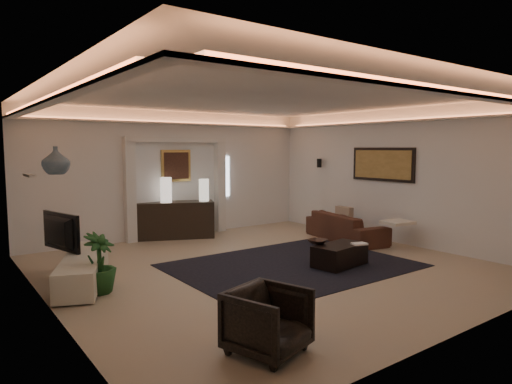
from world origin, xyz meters
TOP-DOWN VIEW (x-y plane):
  - floor at (0.00, 0.00)m, footprint 7.00×7.00m
  - ceiling at (0.00, 0.00)m, footprint 7.00×7.00m
  - wall_back at (0.00, 3.50)m, footprint 7.00×0.00m
  - wall_front at (0.00, -3.50)m, footprint 7.00×0.00m
  - wall_left at (-3.50, 0.00)m, footprint 0.00×7.00m
  - wall_right at (3.50, 0.00)m, footprint 0.00×7.00m
  - cove_soffit at (0.00, 0.00)m, footprint 7.00×7.00m
  - daylight_slit at (1.35, 3.48)m, footprint 0.25×0.03m
  - area_rug at (0.40, -0.20)m, footprint 4.00×3.00m
  - pilaster_left at (-1.15, 3.40)m, footprint 0.22×0.20m
  - pilaster_right at (1.15, 3.40)m, footprint 0.22×0.20m
  - alcove_header at (0.00, 3.40)m, footprint 2.52×0.20m
  - painting_frame at (0.00, 3.47)m, footprint 0.74×0.04m
  - painting_canvas at (0.00, 3.44)m, footprint 0.62×0.02m
  - art_panel_frame at (3.47, 0.30)m, footprint 0.04×1.64m
  - art_panel_gold at (3.44, 0.30)m, footprint 0.02×1.50m
  - wall_sconce at (3.38, 2.20)m, footprint 0.12×0.12m
  - wall_niche at (-3.44, 1.40)m, footprint 0.10×0.55m
  - console at (-0.16, 3.25)m, footprint 1.82×1.21m
  - lamp_left at (-0.37, 3.25)m, footprint 0.31×0.31m
  - lamp_right at (0.45, 2.98)m, footprint 0.30×0.30m
  - media_ledge at (-2.84, 0.92)m, footprint 1.33×2.18m
  - tv at (-3.10, 1.50)m, footprint 1.05×0.40m
  - figurine at (-3.03, 1.99)m, footprint 0.19×0.19m
  - ginger_jar at (-3.14, 1.06)m, footprint 0.48×0.48m
  - plant at (-2.79, 0.31)m, footprint 0.67×0.67m
  - sofa at (2.79, 0.73)m, footprint 2.20×1.21m
  - throw_blanket at (2.98, -0.49)m, footprint 0.64×0.55m
  - throw_pillow at (2.69, 0.70)m, footprint 0.16×0.45m
  - coffee_table at (1.03, -0.73)m, footprint 1.05×0.68m
  - bowl at (0.76, -0.46)m, footprint 0.39×0.39m
  - magazine at (1.30, -0.94)m, footprint 0.28×0.24m
  - armchair at (-2.01, -2.60)m, footprint 0.89×0.90m

SIDE VIEW (x-z plane):
  - floor at x=0.00m, z-range 0.00..0.00m
  - area_rug at x=0.40m, z-range 0.00..0.01m
  - coffee_table at x=1.03m, z-range 0.02..0.39m
  - media_ledge at x=-2.84m, z-range 0.02..0.43m
  - sofa at x=2.79m, z-range 0.00..0.61m
  - armchair at x=-2.01m, z-range 0.00..0.66m
  - console at x=-0.16m, z-range -0.04..0.84m
  - magazine at x=1.30m, z-range 0.41..0.44m
  - plant at x=-2.79m, z-range 0.00..0.86m
  - bowl at x=0.76m, z-range 0.41..0.49m
  - throw_blanket at x=2.98m, z-range 0.52..0.58m
  - throw_pillow at x=2.69m, z-range 0.33..0.77m
  - figurine at x=-3.03m, z-range 0.44..0.84m
  - tv at x=-3.10m, z-range 0.45..1.05m
  - lamp_left at x=-0.37m, z-range 0.81..1.37m
  - lamp_right at x=0.45m, z-range 0.83..1.35m
  - pilaster_left at x=-1.15m, z-range 0.00..2.20m
  - pilaster_right at x=1.15m, z-range 0.00..2.20m
  - daylight_slit at x=1.35m, z-range 0.85..1.85m
  - wall_back at x=0.00m, z-range -2.05..4.95m
  - wall_front at x=0.00m, z-range -2.05..4.95m
  - wall_left at x=-3.50m, z-range -2.05..4.95m
  - wall_right at x=3.50m, z-range -2.05..4.95m
  - painting_frame at x=0.00m, z-range 1.28..2.02m
  - painting_canvas at x=0.00m, z-range 1.34..1.96m
  - wall_niche at x=-3.44m, z-range 1.63..1.67m
  - wall_sconce at x=3.38m, z-range 1.57..1.79m
  - art_panel_gold at x=3.44m, z-range 1.39..2.01m
  - art_panel_frame at x=3.47m, z-range 1.33..2.07m
  - ginger_jar at x=-3.14m, z-range 1.67..2.08m
  - alcove_header at x=0.00m, z-range 2.19..2.31m
  - cove_soffit at x=0.00m, z-range 2.60..2.64m
  - ceiling at x=0.00m, z-range 2.90..2.90m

